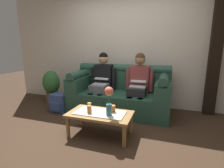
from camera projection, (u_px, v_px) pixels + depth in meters
The scene contains 13 objects.
ground_plane at pixel (98, 137), 2.57m from camera, with size 14.00×14.00×0.00m, color #382619.
back_wall_patterned at pixel (127, 42), 3.84m from camera, with size 6.00×0.12×2.90m, color beige.
timber_pillar at pixel (217, 41), 3.18m from camera, with size 0.20×0.20×2.90m, color black.
couch at pixel (120, 93), 3.57m from camera, with size 2.03×0.88×0.96m.
person_left at pixel (102, 79), 3.63m from camera, with size 0.56×0.67×1.22m.
person_right at pixel (139, 81), 3.39m from camera, with size 0.56×0.67×1.22m.
coffee_table at pixel (100, 116), 2.58m from camera, with size 0.97×0.52×0.37m.
flower_vase at pixel (109, 98), 2.40m from camera, with size 0.13×0.13×0.42m.
cup_near_left at pixel (113, 108), 2.58m from camera, with size 0.08×0.08×0.10m, color #B26633.
cup_near_right at pixel (89, 106), 2.67m from camera, with size 0.06×0.06×0.11m, color gold.
cup_far_center at pixel (89, 109), 2.53m from camera, with size 0.07×0.07×0.11m, color #B26633.
backpack_left at pixel (59, 103), 3.55m from camera, with size 0.32×0.30×0.37m.
potted_plant at pixel (51, 85), 4.09m from camera, with size 0.40×0.40×0.78m.
Camera 1 is at (0.94, -2.15, 1.33)m, focal length 27.22 mm.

